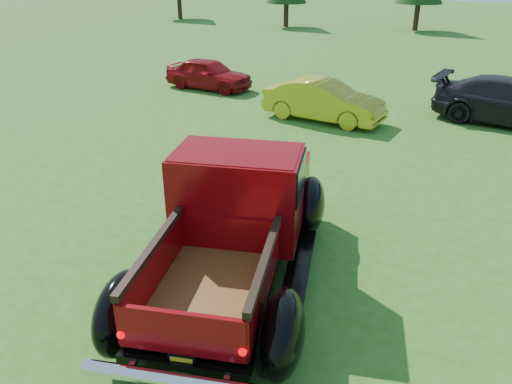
% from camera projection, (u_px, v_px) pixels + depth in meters
% --- Properties ---
extents(ground, '(120.00, 120.00, 0.00)m').
position_uv_depth(ground, '(274.00, 254.00, 8.68)').
color(ground, '#345D1A').
rests_on(ground, ground).
extents(pickup_truck, '(3.69, 5.81, 2.03)m').
position_uv_depth(pickup_truck, '(238.00, 214.00, 7.98)').
color(pickup_truck, black).
rests_on(pickup_truck, ground).
extents(show_car_red, '(3.51, 1.56, 1.17)m').
position_uv_depth(show_car_red, '(209.00, 74.00, 19.35)').
color(show_car_red, maroon).
rests_on(show_car_red, ground).
extents(show_car_yellow, '(3.88, 1.67, 1.24)m').
position_uv_depth(show_car_yellow, '(324.00, 101.00, 15.57)').
color(show_car_yellow, gold).
rests_on(show_car_yellow, ground).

